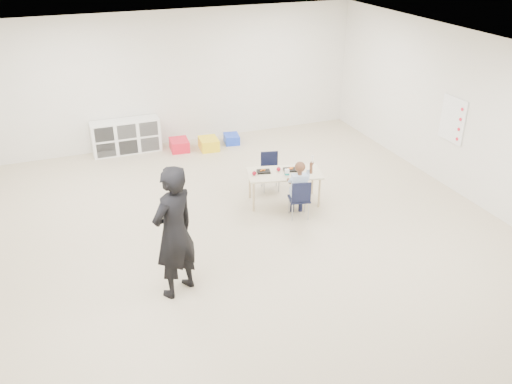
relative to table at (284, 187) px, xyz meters
name	(u,v)px	position (x,y,z in m)	size (l,w,h in m)	color
room	(254,157)	(-0.94, -1.00, 1.11)	(9.00, 9.02, 2.80)	beige
table	(284,187)	(0.00, 0.00, 0.00)	(1.35, 0.89, 0.57)	beige
chair_near	(299,198)	(0.02, -0.55, 0.05)	(0.33, 0.31, 0.68)	black
chair_far	(270,172)	(-0.02, 0.55, 0.05)	(0.33, 0.31, 0.68)	black
child	(300,187)	(0.02, -0.55, 0.25)	(0.45, 0.45, 1.07)	#B9DBFA
lunch_tray_near	(290,170)	(0.12, 0.04, 0.29)	(0.22, 0.16, 0.03)	black
lunch_tray_far	(264,171)	(-0.33, 0.13, 0.29)	(0.22, 0.16, 0.03)	black
milk_carton	(287,172)	(0.00, -0.11, 0.33)	(0.07, 0.07, 0.10)	white
bread_roll	(300,172)	(0.21, -0.16, 0.31)	(0.09, 0.09, 0.07)	#DDB15B
apple_near	(279,169)	(-0.07, 0.09, 0.32)	(0.07, 0.07, 0.07)	maroon
apple_far	(254,173)	(-0.52, 0.08, 0.32)	(0.07, 0.07, 0.07)	maroon
cubby_shelf	(126,136)	(-2.14, 3.28, 0.06)	(1.40, 0.40, 0.70)	white
rules_poster	(453,120)	(3.04, -0.40, 0.96)	(0.02, 0.60, 0.80)	white
adult	(174,232)	(-2.32, -1.79, 0.61)	(0.66, 0.43, 1.80)	black
bin_red	(179,145)	(-1.10, 2.98, -0.17)	(0.37, 0.48, 0.23)	red
bin_yellow	(209,144)	(-0.50, 2.82, -0.17)	(0.38, 0.49, 0.24)	yellow
bin_blue	(232,139)	(0.07, 2.96, -0.19)	(0.31, 0.40, 0.19)	blue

